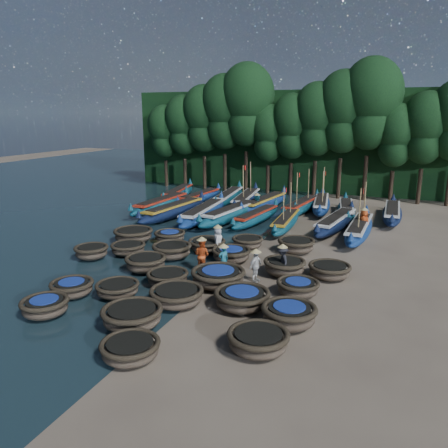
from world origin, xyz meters
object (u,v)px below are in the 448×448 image
at_px(coracle_12, 168,277).
at_px(coracle_24, 296,245).
at_px(coracle_9, 289,315).
at_px(long_boat_17, 392,213).
at_px(coracle_22, 207,245).
at_px(coracle_2, 132,316).
at_px(coracle_4, 258,340).
at_px(long_boat_1, 161,204).
at_px(coracle_15, 128,248).
at_px(long_boat_10, 200,197).
at_px(fisherman_0, 218,239).
at_px(coracle_6, 118,289).
at_px(coracle_5, 72,288).
at_px(long_boat_7, 336,222).
at_px(coracle_10, 91,251).
at_px(long_boat_6, 286,222).
at_px(coracle_13, 218,277).
at_px(fisherman_1, 223,258).
at_px(fisherman_4, 256,265).
at_px(long_boat_4, 231,213).
at_px(fisherman_5, 257,204).
at_px(long_boat_16, 346,210).
at_px(long_boat_15, 321,204).
at_px(coracle_20, 133,235).
at_px(coracle_14, 298,287).
at_px(long_boat_13, 265,203).
at_px(long_boat_5, 256,217).
at_px(coracle_8, 242,298).
at_px(coracle_16, 172,250).
at_px(long_boat_11, 229,197).
at_px(coracle_1, 45,306).
at_px(long_boat_12, 246,200).
at_px(coracle_23, 247,242).
at_px(coracle_19, 330,270).
at_px(long_boat_2, 174,210).
at_px(long_boat_8, 359,229).
at_px(coracle_3, 130,349).
at_px(fisherman_6, 364,222).
at_px(coracle_17, 231,254).

height_order(coracle_12, coracle_24, coracle_24).
bearing_deg(coracle_9, long_boat_17, 81.22).
bearing_deg(coracle_22, coracle_2, -82.49).
height_order(coracle_4, long_boat_1, long_boat_1).
relative_size(coracle_15, long_boat_1, 0.23).
distance_m(coracle_9, long_boat_10, 23.70).
xyz_separation_m(long_boat_10, fisherman_0, (7.22, -12.82, 0.38)).
distance_m(coracle_6, long_boat_1, 17.19).
distance_m(coracle_12, coracle_22, 5.39).
xyz_separation_m(coracle_5, long_boat_7, (9.03, 15.75, 0.15)).
xyz_separation_m(coracle_10, long_boat_6, (8.24, 10.44, 0.06)).
distance_m(coracle_13, fisherman_1, 1.64).
distance_m(fisherman_1, fisherman_4, 1.80).
height_order(long_boat_4, fisherman_5, fisherman_5).
bearing_deg(coracle_4, long_boat_16, 89.49).
distance_m(coracle_2, fisherman_1, 6.51).
bearing_deg(long_boat_15, coracle_4, -93.30).
height_order(coracle_2, coracle_5, coracle_2).
distance_m(coracle_20, fisherman_4, 9.73).
relative_size(coracle_22, long_boat_16, 0.36).
bearing_deg(coracle_14, long_boat_7, 90.57).
bearing_deg(long_boat_13, long_boat_1, -146.44).
relative_size(long_boat_16, long_boat_17, 0.94).
bearing_deg(coracle_20, fisherman_1, -22.77).
distance_m(coracle_20, long_boat_5, 9.27).
height_order(coracle_5, fisherman_4, fisherman_4).
distance_m(coracle_22, long_boat_6, 7.39).
height_order(coracle_8, coracle_15, coracle_8).
distance_m(coracle_16, long_boat_11, 15.63).
relative_size(long_boat_5, long_boat_15, 0.91).
bearing_deg(coracle_1, long_boat_5, 80.09).
distance_m(long_boat_6, long_boat_12, 7.83).
bearing_deg(coracle_6, coracle_13, 36.76).
bearing_deg(coracle_23, coracle_4, -68.90).
xyz_separation_m(long_boat_6, fisherman_1, (-0.62, -9.87, 0.38)).
bearing_deg(coracle_23, coracle_19, -29.98).
height_order(long_boat_2, long_boat_13, long_boat_2).
distance_m(coracle_1, long_boat_8, 19.42).
bearing_deg(fisherman_0, coracle_22, 59.13).
bearing_deg(coracle_22, coracle_3, -77.85).
distance_m(coracle_13, fisherman_0, 4.75).
bearing_deg(coracle_8, long_boat_1, 129.97).
height_order(coracle_16, fisherman_5, fisherman_5).
relative_size(coracle_8, fisherman_6, 1.18).
bearing_deg(long_boat_8, long_boat_17, 74.16).
bearing_deg(coracle_8, coracle_17, 115.74).
bearing_deg(coracle_17, long_boat_16, 71.74).
bearing_deg(coracle_15, coracle_6, -60.15).
xyz_separation_m(coracle_12, long_boat_2, (-6.27, 12.04, 0.21)).
xyz_separation_m(long_boat_5, long_boat_12, (-2.70, 5.39, 0.09)).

